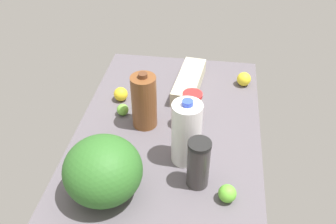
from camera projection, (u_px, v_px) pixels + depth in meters
The scene contains 11 objects.
countertop at pixel (168, 134), 156.28cm from camera, with size 120.00×76.00×3.00cm, color #58525A.
tumbler_cup at pixel (192, 110), 152.74cm from camera, with size 7.99×7.99×16.69cm.
egg_carton at pixel (189, 82), 177.72cm from camera, with size 33.62×10.42×7.13cm, color #BEB99D.
milk_jug at pixel (186, 133), 134.85cm from camera, with size 10.94×10.94×27.35cm.
watermelon at pixel (103, 170), 122.83cm from camera, with size 26.37×26.37×22.42cm, color #2F6827.
chocolate_milk_jug at pixel (144, 101), 151.72cm from camera, with size 10.35×10.35×25.16cm.
shaker_bottle at pixel (198, 164), 127.27cm from camera, with size 8.03×8.03×19.37cm.
lime_near_front at pixel (227, 193), 125.52cm from camera, with size 6.23×6.23×6.23cm, color #63BB35.
lime_loose at pixel (123, 110), 162.42cm from camera, with size 5.16×5.16×5.16cm, color #6FB73F.
lemon_far_back at pixel (244, 79), 180.07cm from camera, with size 6.69×6.69×6.69cm, color yellow.
lemon_by_jug at pixel (121, 94), 170.51cm from camera, with size 6.39×6.39×6.39cm, color yellow.
Camera 1 is at (115.95, 16.79, 105.31)cm, focal length 40.00 mm.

